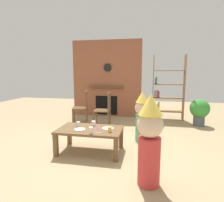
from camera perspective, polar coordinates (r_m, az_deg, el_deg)
ground_plane at (r=3.75m, az=-3.51°, el=-13.41°), size 12.00×12.00×0.00m
brick_fireplace_feature at (r=6.10m, az=-1.56°, el=6.69°), size 2.20×0.28×2.40m
bookshelf at (r=5.81m, az=15.90°, el=2.83°), size 0.90×0.28×1.90m
coffee_table at (r=3.40m, az=-6.65°, el=-9.30°), size 1.12×0.66×0.43m
paper_cup_near_left at (r=3.10m, az=-6.38°, el=-8.81°), size 0.07×0.07×0.11m
paper_cup_near_right at (r=3.16m, az=-0.66°, el=-8.56°), size 0.06×0.06×0.09m
paper_cup_center at (r=3.53m, az=-10.19°, el=-6.88°), size 0.07×0.07×0.09m
paper_cup_far_left at (r=3.54m, az=-5.56°, el=-6.74°), size 0.08×0.08×0.09m
paper_plate_front at (r=3.34m, az=-9.71°, el=-8.43°), size 0.19×0.19×0.01m
paper_plate_rear at (r=3.35m, az=-1.26°, el=-8.25°), size 0.20×0.20×0.01m
birthday_cake_slice at (r=3.33m, az=-4.27°, el=-7.80°), size 0.10×0.10×0.08m
table_fork at (r=3.13m, az=-3.76°, el=-9.56°), size 0.13×0.10×0.01m
child_with_cone_hat at (r=2.40m, az=11.30°, el=-10.91°), size 0.32×0.32×1.16m
child_in_pink at (r=3.88m, az=8.98°, el=-4.28°), size 0.28×0.28×1.03m
dining_chair_left at (r=5.23m, az=-8.69°, el=-1.26°), size 0.50×0.50×0.90m
dining_chair_middle at (r=4.81m, az=-1.93°, el=-2.05°), size 0.43×0.43×0.90m
potted_plant_tall at (r=5.49m, az=24.93°, el=-2.54°), size 0.50×0.50×0.71m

